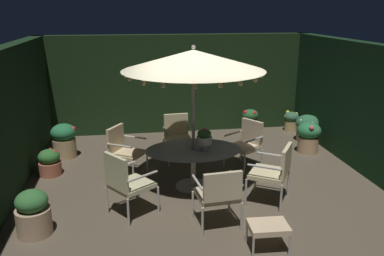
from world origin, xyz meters
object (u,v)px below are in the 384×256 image
potted_plant_right_far (33,213)px  potted_plant_front_corner (50,162)px  patio_chair_east (275,169)px  potted_plant_back_left (307,127)px  centerpiece_planter (204,138)px  patio_chair_southeast (247,141)px  patio_umbrella (193,60)px  ottoman_footrest (268,228)px  patio_chair_north (126,181)px  patio_chair_southwest (123,148)px  patio_chair_south (178,135)px  patio_dining_table (193,157)px  patio_chair_northeast (219,192)px  potted_plant_back_center (64,140)px  potted_plant_left_far (291,120)px  potted_plant_right_near (250,121)px  potted_plant_back_right (309,136)px

potted_plant_right_far → potted_plant_front_corner: potted_plant_right_far is taller
patio_chair_east → potted_plant_back_left: 3.53m
centerpiece_planter → patio_chair_southeast: size_ratio=0.43×
patio_chair_southeast → potted_plant_right_far: 4.23m
patio_umbrella → potted_plant_back_left: patio_umbrella is taller
ottoman_footrest → patio_umbrella: bearing=108.2°
centerpiece_planter → patio_chair_north: (-1.36, -0.74, -0.38)m
patio_chair_southwest → potted_plant_right_far: (-1.25, -1.96, -0.22)m
potted_plant_right_far → patio_chair_south: bearing=48.0°
patio_dining_table → patio_chair_east: patio_chair_east is taller
patio_chair_northeast → patio_chair_southeast: bearing=64.3°
potted_plant_back_center → patio_chair_northeast: bearing=-51.7°
patio_chair_southeast → potted_plant_back_center: bearing=163.1°
patio_chair_north → patio_umbrella: bearing=36.2°
patio_chair_northeast → potted_plant_back_left: 4.70m
centerpiece_planter → patio_chair_east: centerpiece_planter is taller
patio_dining_table → patio_chair_east: (1.23, -0.79, 0.00)m
patio_chair_north → patio_chair_southeast: patio_chair_north is taller
patio_umbrella → potted_plant_front_corner: patio_umbrella is taller
patio_chair_southeast → potted_plant_left_far: 2.91m
centerpiece_planter → patio_chair_north: centerpiece_planter is taller
patio_chair_southeast → potted_plant_back_left: bearing=35.3°
centerpiece_planter → potted_plant_back_left: 3.81m
patio_chair_north → patio_chair_south: size_ratio=1.10×
potted_plant_left_far → potted_plant_back_center: size_ratio=0.70×
potted_plant_right_near → patio_chair_southeast: bearing=-108.7°
patio_chair_north → patio_chair_south: bearing=65.0°
potted_plant_front_corner → potted_plant_back_left: size_ratio=0.80×
patio_chair_southwest → patio_chair_north: bearing=-87.9°
patio_dining_table → potted_plant_back_center: 3.18m
ottoman_footrest → potted_plant_back_left: size_ratio=0.84×
patio_chair_northeast → patio_chair_east: size_ratio=0.94×
centerpiece_planter → potted_plant_left_far: (2.92, 3.13, -0.69)m
patio_chair_southwest → potted_plant_right_near: patio_chair_southwest is taller
potted_plant_left_far → potted_plant_back_center: potted_plant_back_center is taller
ottoman_footrest → potted_plant_right_far: potted_plant_right_far is taller
patio_chair_northeast → patio_chair_southwest: patio_chair_southwest is taller
patio_chair_northeast → potted_plant_front_corner: bearing=139.3°
patio_chair_east → potted_plant_right_near: 3.77m
centerpiece_planter → potted_plant_back_right: bearing=29.7°
patio_chair_southwest → potted_plant_back_left: size_ratio=1.49×
patio_chair_north → potted_plant_left_far: (4.28, 3.87, -0.31)m
patio_umbrella → patio_chair_east: 2.24m
potted_plant_back_left → potted_plant_right_near: bearing=148.8°
potted_plant_right_far → potted_plant_back_center: potted_plant_back_center is taller
patio_chair_southeast → potted_plant_back_left: size_ratio=1.48×
patio_chair_northeast → potted_plant_right_far: (-2.64, 0.24, -0.24)m
potted_plant_right_near → potted_plant_back_right: bearing=-59.3°
patio_chair_southeast → potted_plant_right_far: size_ratio=1.41×
centerpiece_planter → potted_plant_right_near: 3.56m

